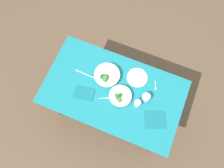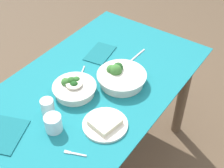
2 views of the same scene
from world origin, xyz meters
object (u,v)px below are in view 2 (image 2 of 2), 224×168
Objects in this scene: water_glass_center at (53,123)px; fork_by_far_bowl at (82,73)px; table_knife_left at (134,58)px; napkin_folded_upper at (100,53)px; broccoli_bowl_near at (74,88)px; water_glass_side at (48,107)px; napkin_folded_lower at (4,134)px; bread_side_plate at (105,124)px; fork_by_near_bowl at (74,153)px; broccoli_bowl_far at (121,77)px.

water_glass_center reaches higher than fork_by_far_bowl.
table_knife_left is 1.06× the size of napkin_folded_upper.
fork_by_far_bowl is at bearing -153.99° from broccoli_bowl_near.
table_knife_left is at bearing 167.52° from broccoli_bowl_near.
water_glass_side reaches higher than water_glass_center.
napkin_folded_lower reaches higher than fork_by_far_bowl.
water_glass_side is at bearing 172.74° from table_knife_left.
broccoli_bowl_near is 2.19× the size of fork_by_far_bowl.
water_glass_side is (0.18, -0.01, 0.01)m from broccoli_bowl_near.
broccoli_bowl_near is at bearing -108.51° from bread_side_plate.
fork_by_near_bowl is at bearing 107.66° from napkin_folded_lower.
broccoli_bowl_near reaches higher than fork_by_far_bowl.
table_knife_left is at bearing -100.24° from fork_by_near_bowl.
broccoli_bowl_near reaches higher than napkin_folded_upper.
napkin_folded_lower is at bearing -25.69° from fork_by_far_bowl.
bread_side_plate is 0.24m from water_glass_center.
fork_by_near_bowl is at bearing 11.00° from broccoli_bowl_far.
table_knife_left is 1.05× the size of napkin_folded_lower.
napkin_folded_lower is (0.54, -0.01, 0.00)m from fork_by_far_bowl.
bread_side_plate is at bearing 39.34° from napkin_folded_upper.
broccoli_bowl_near is at bearing -71.88° from fork_by_near_bowl.
fork_by_far_bowl is 0.33m from table_knife_left.
napkin_folded_upper is (-0.53, -0.09, -0.04)m from water_glass_side.
water_glass_side is (0.10, -0.27, 0.03)m from bread_side_plate.
napkin_folded_lower is (0.60, -0.23, -0.03)m from broccoli_bowl_far.
broccoli_bowl_near is 1.11× the size of napkin_folded_lower.
water_glass_center reaches higher than table_knife_left.
napkin_folded_upper is at bearing -170.38° from water_glass_side.
napkin_folded_lower reaches higher than fork_by_near_bowl.
water_glass_center reaches higher than napkin_folded_lower.
napkin_folded_lower is (0.16, -0.16, -0.04)m from water_glass_center.
napkin_folded_upper is at bearing -163.04° from water_glass_center.
fork_by_far_bowl and fork_by_near_bowl have the same top height.
table_knife_left is (-0.52, -0.17, -0.01)m from bread_side_plate.
napkin_folded_lower is (0.74, 0.02, 0.00)m from napkin_folded_upper.
table_knife_left is at bearing 170.62° from water_glass_side.
fork_by_far_bowl is 0.48× the size of table_knife_left.
broccoli_bowl_far is 0.25m from broccoli_bowl_near.
table_knife_left is (-0.29, 0.17, -0.00)m from fork_by_far_bowl.
bread_side_plate is 0.54m from table_knife_left.
broccoli_bowl_far is 0.31m from bread_side_plate.
fork_by_far_bowl is at bearing 7.30° from napkin_folded_upper.
water_glass_side reaches higher than broccoli_bowl_near.
broccoli_bowl_near is 1.06× the size of table_knife_left.
napkin_folded_lower is at bearing -4.33° from fork_by_near_bowl.
broccoli_bowl_near reaches higher than bread_side_plate.
table_knife_left is at bearing -162.32° from bread_side_plate.
fork_by_near_bowl is at bearing 40.11° from broccoli_bowl_near.
broccoli_bowl_near reaches higher than napkin_folded_lower.
napkin_folded_upper is 0.74m from napkin_folded_lower.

